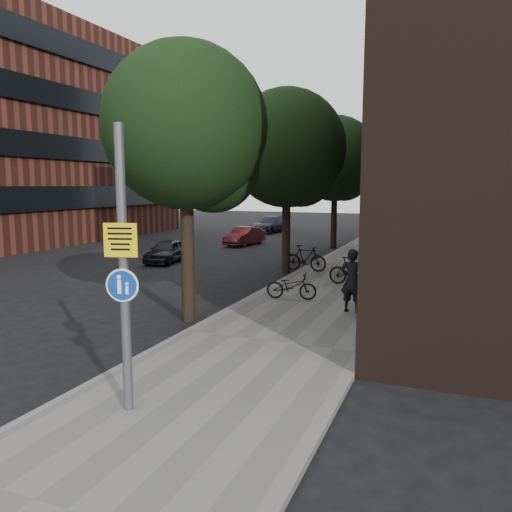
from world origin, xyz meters
The scene contains 15 objects.
ground centered at (0.00, 0.00, 0.00)m, with size 120.00×120.00×0.00m, color black.
sidewalk centered at (0.25, 10.00, 0.06)m, with size 4.50×60.00×0.12m, color slate.
curb_edge centered at (-2.00, 10.00, 0.07)m, with size 0.15×60.00×0.13m, color slate.
street_tree_near centered at (-2.53, 4.64, 5.11)m, with size 4.40×4.40×7.50m.
street_tree_mid centered at (-2.53, 13.14, 5.11)m, with size 5.00×5.00×7.80m.
street_tree_far centered at (-2.53, 22.14, 5.11)m, with size 5.00×5.00×7.80m.
signpost centered at (-0.65, -0.94, 2.44)m, with size 0.52×0.18×4.59m.
pedestrian centered at (1.50, 6.73, 1.04)m, with size 0.67×0.44×1.85m, color black.
parked_bike_facade_near centered at (1.83, 8.83, 0.53)m, with size 0.54×1.55×0.82m, color black.
parked_bike_facade_far centered at (0.74, 10.59, 0.64)m, with size 0.49×1.73×1.04m, color black.
parked_bike_curb_near centered at (-0.63, 7.67, 0.54)m, with size 0.56×1.62×0.85m, color black.
parked_bike_curb_far centered at (-1.70, 12.94, 0.68)m, with size 0.52×1.85×1.11m, color black.
parked_car_near centered at (-8.92, 13.51, 0.56)m, with size 1.32×3.27×1.12m, color black.
parked_car_mid centered at (-8.17, 21.46, 0.57)m, with size 1.21×3.48×1.15m, color maroon.
parked_car_far centered at (-9.62, 30.10, 0.65)m, with size 1.81×4.46×1.30m, color #1D2334.
Camera 1 is at (4.18, -7.35, 3.77)m, focal length 35.00 mm.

